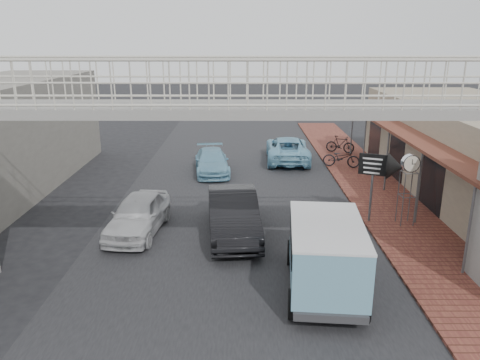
{
  "coord_description": "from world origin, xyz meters",
  "views": [
    {
      "loc": [
        0.29,
        -15.56,
        6.78
      ],
      "look_at": [
        0.25,
        0.94,
        1.8
      ],
      "focal_mm": 35.0,
      "sensor_mm": 36.0,
      "label": 1
    }
  ],
  "objects_px": {
    "motorcycle_far": "(340,144)",
    "motorcycle_near": "(341,158)",
    "arrow_sign": "(392,167)",
    "angkot_curb": "(287,149)",
    "angkot_van": "(325,247)",
    "white_hatchback": "(138,214)",
    "angkot_far": "(212,162)",
    "street_clock": "(410,167)",
    "dark_sedan": "(233,214)"
  },
  "relations": [
    {
      "from": "angkot_curb",
      "to": "motorcycle_far",
      "type": "relative_size",
      "value": 2.95
    },
    {
      "from": "angkot_far",
      "to": "arrow_sign",
      "type": "xyz_separation_m",
      "value": [
        7.06,
        -7.36,
        1.7
      ]
    },
    {
      "from": "dark_sedan",
      "to": "angkot_van",
      "type": "height_order",
      "value": "angkot_van"
    },
    {
      "from": "angkot_van",
      "to": "arrow_sign",
      "type": "relative_size",
      "value": 1.64
    },
    {
      "from": "dark_sedan",
      "to": "motorcycle_near",
      "type": "relative_size",
      "value": 2.47
    },
    {
      "from": "motorcycle_near",
      "to": "white_hatchback",
      "type": "bearing_deg",
      "value": 149.3
    },
    {
      "from": "angkot_curb",
      "to": "angkot_van",
      "type": "height_order",
      "value": "angkot_van"
    },
    {
      "from": "white_hatchback",
      "to": "motorcycle_near",
      "type": "distance_m",
      "value": 12.72
    },
    {
      "from": "angkot_van",
      "to": "street_clock",
      "type": "relative_size",
      "value": 1.66
    },
    {
      "from": "angkot_curb",
      "to": "angkot_far",
      "type": "bearing_deg",
      "value": 32.86
    },
    {
      "from": "dark_sedan",
      "to": "arrow_sign",
      "type": "relative_size",
      "value": 1.78
    },
    {
      "from": "motorcycle_near",
      "to": "dark_sedan",
      "type": "bearing_deg",
      "value": 163.0
    },
    {
      "from": "white_hatchback",
      "to": "angkot_far",
      "type": "bearing_deg",
      "value": 80.46
    },
    {
      "from": "motorcycle_far",
      "to": "street_clock",
      "type": "relative_size",
      "value": 0.64
    },
    {
      "from": "dark_sedan",
      "to": "motorcycle_near",
      "type": "distance_m",
      "value": 10.68
    },
    {
      "from": "angkot_curb",
      "to": "motorcycle_far",
      "type": "xyz_separation_m",
      "value": [
        3.39,
        1.65,
        -0.09
      ]
    },
    {
      "from": "motorcycle_far",
      "to": "motorcycle_near",
      "type": "bearing_deg",
      "value": -169.37
    },
    {
      "from": "dark_sedan",
      "to": "angkot_curb",
      "type": "distance_m",
      "value": 11.13
    },
    {
      "from": "motorcycle_near",
      "to": "motorcycle_far",
      "type": "xyz_separation_m",
      "value": [
        0.62,
        3.37,
        0.0
      ]
    },
    {
      "from": "dark_sedan",
      "to": "angkot_curb",
      "type": "relative_size",
      "value": 0.95
    },
    {
      "from": "white_hatchback",
      "to": "angkot_far",
      "type": "relative_size",
      "value": 0.99
    },
    {
      "from": "arrow_sign",
      "to": "street_clock",
      "type": "bearing_deg",
      "value": 21.65
    },
    {
      "from": "motorcycle_far",
      "to": "street_clock",
      "type": "bearing_deg",
      "value": -158.45
    },
    {
      "from": "white_hatchback",
      "to": "arrow_sign",
      "type": "relative_size",
      "value": 1.51
    },
    {
      "from": "street_clock",
      "to": "white_hatchback",
      "type": "bearing_deg",
      "value": 178.61
    },
    {
      "from": "angkot_far",
      "to": "arrow_sign",
      "type": "bearing_deg",
      "value": -52.9
    },
    {
      "from": "angkot_far",
      "to": "angkot_van",
      "type": "distance_m",
      "value": 12.77
    },
    {
      "from": "angkot_curb",
      "to": "arrow_sign",
      "type": "bearing_deg",
      "value": 108.09
    },
    {
      "from": "arrow_sign",
      "to": "white_hatchback",
      "type": "bearing_deg",
      "value": -153.7
    },
    {
      "from": "dark_sedan",
      "to": "motorcycle_near",
      "type": "xyz_separation_m",
      "value": [
        5.73,
        9.01,
        -0.18
      ]
    },
    {
      "from": "angkot_far",
      "to": "motorcycle_near",
      "type": "height_order",
      "value": "angkot_far"
    },
    {
      "from": "motorcycle_far",
      "to": "arrow_sign",
      "type": "relative_size",
      "value": 0.63
    },
    {
      "from": "angkot_curb",
      "to": "street_clock",
      "type": "distance_m",
      "value": 10.61
    },
    {
      "from": "angkot_van",
      "to": "motorcycle_near",
      "type": "distance_m",
      "value": 13.35
    },
    {
      "from": "motorcycle_near",
      "to": "arrow_sign",
      "type": "relative_size",
      "value": 0.72
    },
    {
      "from": "dark_sedan",
      "to": "motorcycle_far",
      "type": "height_order",
      "value": "dark_sedan"
    },
    {
      "from": "angkot_van",
      "to": "angkot_far",
      "type": "bearing_deg",
      "value": 112.64
    },
    {
      "from": "angkot_van",
      "to": "arrow_sign",
      "type": "xyz_separation_m",
      "value": [
        3.21,
        4.79,
        0.96
      ]
    },
    {
      "from": "angkot_curb",
      "to": "street_clock",
      "type": "relative_size",
      "value": 1.89
    },
    {
      "from": "arrow_sign",
      "to": "motorcycle_far",
      "type": "bearing_deg",
      "value": 109.63
    },
    {
      "from": "angkot_van",
      "to": "street_clock",
      "type": "distance_m",
      "value": 6.22
    },
    {
      "from": "angkot_curb",
      "to": "white_hatchback",
      "type": "bearing_deg",
      "value": 60.71
    },
    {
      "from": "white_hatchback",
      "to": "motorcycle_far",
      "type": "height_order",
      "value": "white_hatchback"
    },
    {
      "from": "white_hatchback",
      "to": "street_clock",
      "type": "relative_size",
      "value": 1.53
    },
    {
      "from": "white_hatchback",
      "to": "angkot_far",
      "type": "height_order",
      "value": "white_hatchback"
    },
    {
      "from": "angkot_van",
      "to": "arrow_sign",
      "type": "distance_m",
      "value": 5.85
    },
    {
      "from": "angkot_curb",
      "to": "motorcycle_near",
      "type": "relative_size",
      "value": 2.59
    },
    {
      "from": "angkot_van",
      "to": "dark_sedan",
      "type": "bearing_deg",
      "value": 128.42
    },
    {
      "from": "motorcycle_near",
      "to": "street_clock",
      "type": "height_order",
      "value": "street_clock"
    },
    {
      "from": "motorcycle_far",
      "to": "dark_sedan",
      "type": "bearing_deg",
      "value": 173.88
    }
  ]
}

